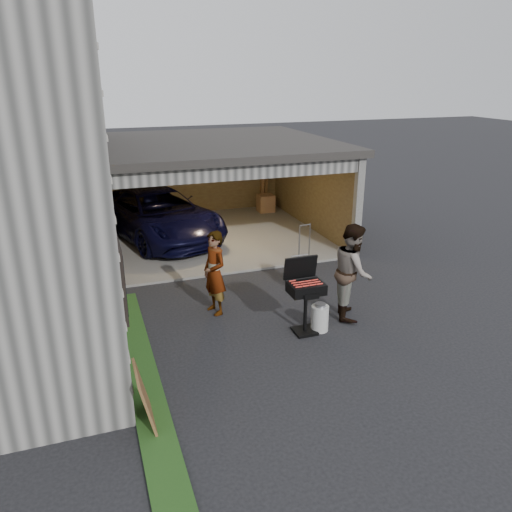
{
  "coord_description": "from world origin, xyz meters",
  "views": [
    {
      "loc": [
        -2.8,
        -7.55,
        4.73
      ],
      "look_at": [
        0.39,
        1.59,
        1.15
      ],
      "focal_mm": 35.0,
      "sensor_mm": 36.0,
      "label": 1
    }
  ],
  "objects_px": {
    "man": "(352,271)",
    "plywood_panel": "(145,398)",
    "hand_truck": "(305,257)",
    "propane_tank": "(320,318)",
    "woman": "(215,273)",
    "bbq_grill": "(305,290)",
    "minivan": "(158,216)"
  },
  "relations": [
    {
      "from": "man",
      "to": "plywood_panel",
      "type": "relative_size",
      "value": 2.21
    },
    {
      "from": "plywood_panel",
      "to": "hand_truck",
      "type": "distance_m",
      "value": 6.87
    },
    {
      "from": "propane_tank",
      "to": "man",
      "type": "bearing_deg",
      "value": 23.23
    },
    {
      "from": "woman",
      "to": "propane_tank",
      "type": "bearing_deg",
      "value": 33.97
    },
    {
      "from": "man",
      "to": "hand_truck",
      "type": "relative_size",
      "value": 1.78
    },
    {
      "from": "woman",
      "to": "bbq_grill",
      "type": "bearing_deg",
      "value": 29.18
    },
    {
      "from": "minivan",
      "to": "bbq_grill",
      "type": "height_order",
      "value": "bbq_grill"
    },
    {
      "from": "woman",
      "to": "plywood_panel",
      "type": "bearing_deg",
      "value": -47.06
    },
    {
      "from": "man",
      "to": "plywood_panel",
      "type": "xyz_separation_m",
      "value": [
        -4.42,
        -2.07,
        -0.54
      ]
    },
    {
      "from": "hand_truck",
      "to": "woman",
      "type": "bearing_deg",
      "value": -154.14
    },
    {
      "from": "woman",
      "to": "bbq_grill",
      "type": "height_order",
      "value": "woman"
    },
    {
      "from": "minivan",
      "to": "woman",
      "type": "distance_m",
      "value": 5.31
    },
    {
      "from": "hand_truck",
      "to": "man",
      "type": "bearing_deg",
      "value": -103.01
    },
    {
      "from": "woman",
      "to": "propane_tank",
      "type": "distance_m",
      "value": 2.31
    },
    {
      "from": "man",
      "to": "bbq_grill",
      "type": "height_order",
      "value": "man"
    },
    {
      "from": "woman",
      "to": "hand_truck",
      "type": "height_order",
      "value": "woman"
    },
    {
      "from": "minivan",
      "to": "man",
      "type": "xyz_separation_m",
      "value": [
        2.93,
        -6.33,
        0.26
      ]
    },
    {
      "from": "bbq_grill",
      "to": "plywood_panel",
      "type": "height_order",
      "value": "bbq_grill"
    },
    {
      "from": "plywood_panel",
      "to": "man",
      "type": "bearing_deg",
      "value": 25.06
    },
    {
      "from": "man",
      "to": "hand_truck",
      "type": "bearing_deg",
      "value": 17.15
    },
    {
      "from": "bbq_grill",
      "to": "hand_truck",
      "type": "distance_m",
      "value": 3.63
    },
    {
      "from": "propane_tank",
      "to": "plywood_panel",
      "type": "distance_m",
      "value": 3.94
    },
    {
      "from": "man",
      "to": "plywood_panel",
      "type": "bearing_deg",
      "value": 138.23
    },
    {
      "from": "minivan",
      "to": "plywood_panel",
      "type": "bearing_deg",
      "value": -116.85
    },
    {
      "from": "man",
      "to": "propane_tank",
      "type": "bearing_deg",
      "value": 136.4
    },
    {
      "from": "minivan",
      "to": "woman",
      "type": "relative_size",
      "value": 2.92
    },
    {
      "from": "minivan",
      "to": "plywood_panel",
      "type": "xyz_separation_m",
      "value": [
        -1.49,
        -8.4,
        -0.28
      ]
    },
    {
      "from": "minivan",
      "to": "bbq_grill",
      "type": "xyz_separation_m",
      "value": [
        1.75,
        -6.66,
        0.16
      ]
    },
    {
      "from": "bbq_grill",
      "to": "propane_tank",
      "type": "xyz_separation_m",
      "value": [
        0.31,
        -0.04,
        -0.62
      ]
    },
    {
      "from": "man",
      "to": "minivan",
      "type": "bearing_deg",
      "value": 48.04
    },
    {
      "from": "plywood_panel",
      "to": "hand_truck",
      "type": "xyz_separation_m",
      "value": [
        4.73,
        4.97,
        -0.23
      ]
    },
    {
      "from": "man",
      "to": "plywood_panel",
      "type": "height_order",
      "value": "man"
    }
  ]
}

